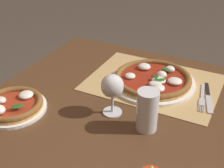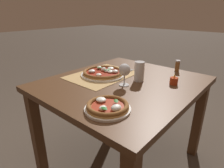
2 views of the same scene
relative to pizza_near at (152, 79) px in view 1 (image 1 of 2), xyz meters
The scene contains 8 objects.
dining_table 0.24m from the pizza_near, 90.55° to the left, with size 1.12×1.00×0.74m.
paper_placemat 0.02m from the pizza_near, 120.76° to the right, with size 0.53×0.40×0.00m, color tan.
pizza_near is the anchor object (origin of this frame).
pizza_far 0.56m from the pizza_near, 46.03° to the left, with size 0.25×0.25×0.05m.
wine_glass 0.28m from the pizza_near, 77.63° to the left, with size 0.08×0.08×0.16m.
pint_glass 0.30m from the pizza_near, 106.70° to the left, with size 0.07×0.07×0.15m.
fork 0.21m from the pizza_near, behind, with size 0.05×0.20×0.00m.
knife 0.24m from the pizza_near, behind, with size 0.08×0.21×0.01m.
Camera 1 is at (-0.35, 0.87, 1.41)m, focal length 50.00 mm.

